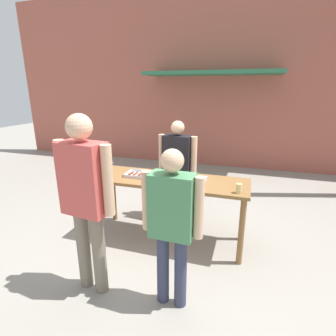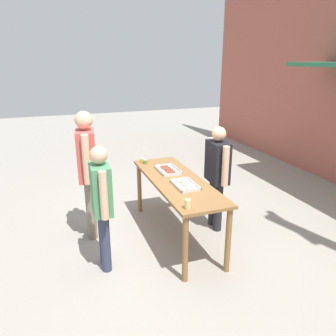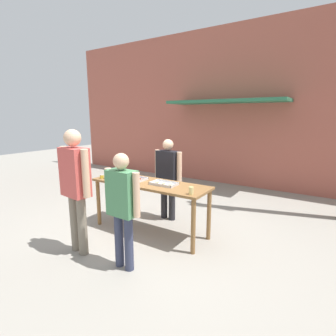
% 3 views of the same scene
% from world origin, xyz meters
% --- Properties ---
extents(ground_plane, '(24.00, 24.00, 0.00)m').
position_xyz_m(ground_plane, '(0.00, 0.00, 0.00)').
color(ground_plane, gray).
extents(building_facade_back, '(12.00, 1.11, 4.50)m').
position_xyz_m(building_facade_back, '(0.00, 3.98, 2.26)').
color(building_facade_back, '#A85647').
rests_on(building_facade_back, ground).
extents(serving_table, '(2.12, 0.69, 0.90)m').
position_xyz_m(serving_table, '(0.00, 0.00, 0.78)').
color(serving_table, brown).
rests_on(serving_table, ground).
extents(food_tray_sausages, '(0.46, 0.29, 0.04)m').
position_xyz_m(food_tray_sausages, '(-0.37, 0.01, 0.91)').
color(food_tray_sausages, silver).
rests_on(food_tray_sausages, serving_table).
extents(food_tray_buns, '(0.44, 0.27, 0.05)m').
position_xyz_m(food_tray_buns, '(0.29, 0.01, 0.91)').
color(food_tray_buns, silver).
rests_on(food_tray_buns, serving_table).
extents(condiment_jar_mustard, '(0.07, 0.07, 0.07)m').
position_xyz_m(condiment_jar_mustard, '(-0.93, -0.23, 0.93)').
color(condiment_jar_mustard, gold).
rests_on(condiment_jar_mustard, serving_table).
extents(condiment_jar_ketchup, '(0.07, 0.07, 0.07)m').
position_xyz_m(condiment_jar_ketchup, '(-0.83, -0.21, 0.93)').
color(condiment_jar_ketchup, '#567A38').
rests_on(condiment_jar_ketchup, serving_table).
extents(beer_cup, '(0.07, 0.07, 0.11)m').
position_xyz_m(beer_cup, '(0.92, -0.23, 0.95)').
color(beer_cup, '#DBC67A').
rests_on(beer_cup, serving_table).
extents(person_server_behind_table, '(0.62, 0.27, 1.59)m').
position_xyz_m(person_server_behind_table, '(-0.06, 0.67, 0.94)').
color(person_server_behind_table, '#232328').
rests_on(person_server_behind_table, ground).
extents(person_customer_holding_hotdog, '(0.65, 0.30, 1.84)m').
position_xyz_m(person_customer_holding_hotdog, '(-0.47, -1.15, 1.10)').
color(person_customer_holding_hotdog, '#756B5B').
rests_on(person_customer_holding_hotdog, ground).
extents(person_customer_with_cup, '(0.57, 0.23, 1.57)m').
position_xyz_m(person_customer_with_cup, '(0.38, -1.10, 0.93)').
color(person_customer_with_cup, '#333851').
rests_on(person_customer_with_cup, ground).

